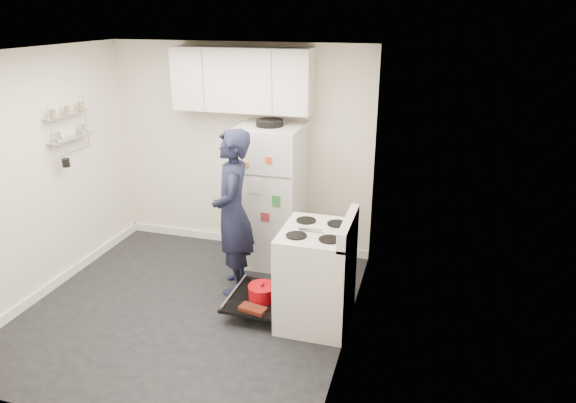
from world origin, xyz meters
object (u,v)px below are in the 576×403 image
(open_oven_door, at_px, (259,295))
(refrigerator, at_px, (270,195))
(electric_range, at_px, (315,277))
(person, at_px, (233,212))

(open_oven_door, relative_size, refrigerator, 0.41)
(electric_range, relative_size, refrigerator, 0.65)
(electric_range, height_order, refrigerator, refrigerator)
(open_oven_door, height_order, person, person)
(electric_range, bearing_deg, person, 159.08)
(refrigerator, distance_m, person, 0.75)
(electric_range, xyz_separation_m, person, (-0.96, 0.37, 0.41))
(electric_range, xyz_separation_m, refrigerator, (-0.79, 1.10, 0.36))
(person, bearing_deg, electric_range, 51.85)
(person, bearing_deg, refrigerator, 149.48)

